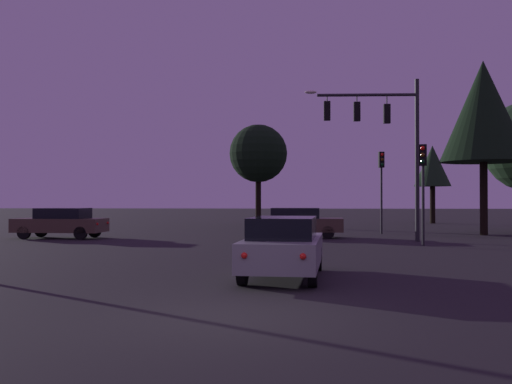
% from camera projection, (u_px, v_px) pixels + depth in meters
% --- Properties ---
extents(ground_plane, '(168.00, 168.00, 0.00)m').
position_uv_depth(ground_plane, '(274.00, 232.00, 33.93)').
color(ground_plane, black).
rests_on(ground_plane, ground).
extents(traffic_signal_mast_arm, '(5.33, 0.46, 7.57)m').
position_uv_depth(traffic_signal_mast_arm, '(384.00, 131.00, 26.49)').
color(traffic_signal_mast_arm, '#232326').
rests_on(traffic_signal_mast_arm, ground).
extents(traffic_light_corner_left, '(0.36, 0.38, 4.27)m').
position_uv_depth(traffic_light_corner_left, '(423.00, 174.00, 23.84)').
color(traffic_light_corner_left, '#232326').
rests_on(traffic_light_corner_left, ground).
extents(traffic_light_corner_right, '(0.33, 0.37, 4.67)m').
position_uv_depth(traffic_light_corner_right, '(381.00, 176.00, 32.25)').
color(traffic_light_corner_right, '#232326').
rests_on(traffic_light_corner_right, ground).
extents(car_nearside_lane, '(2.18, 4.66, 1.52)m').
position_uv_depth(car_nearside_lane, '(284.00, 246.00, 14.22)').
color(car_nearside_lane, gray).
rests_on(car_nearside_lane, ground).
extents(car_crossing_left, '(4.56, 2.15, 1.52)m').
position_uv_depth(car_crossing_left, '(61.00, 222.00, 28.42)').
color(car_crossing_left, '#473828').
rests_on(car_crossing_left, ground).
extents(car_crossing_right, '(4.65, 2.10, 1.52)m').
position_uv_depth(car_crossing_right, '(298.00, 222.00, 28.96)').
color(car_crossing_right, '#473828').
rests_on(car_crossing_right, ground).
extents(tree_behind_sign, '(4.16, 4.16, 7.34)m').
position_uv_depth(tree_behind_sign, '(258.00, 154.00, 40.76)').
color(tree_behind_sign, black).
rests_on(tree_behind_sign, ground).
extents(tree_left_far, '(2.94, 2.94, 6.33)m').
position_uv_depth(tree_left_far, '(432.00, 167.00, 46.01)').
color(tree_left_far, black).
rests_on(tree_left_far, ground).
extents(tree_center_horizon, '(4.65, 4.65, 9.57)m').
position_uv_depth(tree_center_horizon, '(483.00, 112.00, 31.02)').
color(tree_center_horizon, black).
rests_on(tree_center_horizon, ground).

